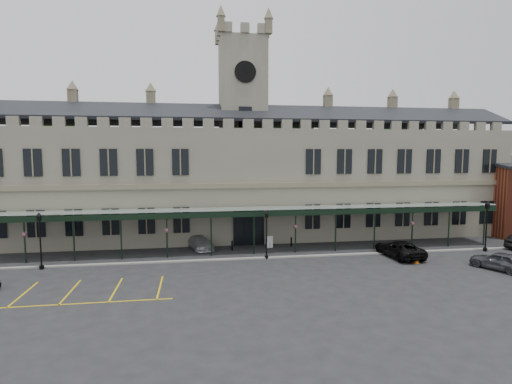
{
  "coord_description": "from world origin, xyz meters",
  "views": [
    {
      "loc": [
        -5.45,
        -29.23,
        9.51
      ],
      "look_at": [
        0.0,
        6.0,
        6.0
      ],
      "focal_mm": 28.0,
      "sensor_mm": 36.0,
      "label": 1
    }
  ],
  "objects": [
    {
      "name": "ground",
      "position": [
        0.0,
        0.0,
        0.0
      ],
      "size": [
        140.0,
        140.0,
        0.0
      ],
      "primitive_type": "plane",
      "color": "black"
    },
    {
      "name": "station_building",
      "position": [
        0.0,
        15.91,
        6.47
      ],
      "size": [
        60.0,
        10.36,
        17.3
      ],
      "color": "#6B6759",
      "rests_on": "ground"
    },
    {
      "name": "clock_tower",
      "position": [
        0.0,
        16.0,
        13.11
      ],
      "size": [
        5.6,
        5.6,
        24.8
      ],
      "color": "#6B6759",
      "rests_on": "ground"
    },
    {
      "name": "canopy",
      "position": [
        0.0,
        7.46,
        2.4
      ],
      "size": [
        50.0,
        4.1,
        4.3
      ],
      "color": "#8C9E93",
      "rests_on": "ground"
    },
    {
      "name": "kerb",
      "position": [
        0.0,
        5.5,
        0.06
      ],
      "size": [
        60.0,
        0.4,
        0.12
      ],
      "primitive_type": "cube",
      "color": "gray",
      "rests_on": "ground"
    },
    {
      "name": "parking_markings",
      "position": [
        -14.0,
        -1.5,
        0.0
      ],
      "size": [
        16.0,
        6.0,
        0.01
      ],
      "primitive_type": null,
      "color": "gold",
      "rests_on": "ground"
    },
    {
      "name": "tree_behind_left",
      "position": [
        -22.0,
        25.0,
        12.81
      ],
      "size": [
        6.0,
        6.0,
        16.0
      ],
      "color": "#332314",
      "rests_on": "ground"
    },
    {
      "name": "tree_behind_mid",
      "position": [
        8.0,
        25.0,
        12.81
      ],
      "size": [
        6.0,
        6.0,
        16.0
      ],
      "color": "#332314",
      "rests_on": "ground"
    },
    {
      "name": "tree_behind_right",
      "position": [
        24.0,
        25.0,
        12.81
      ],
      "size": [
        6.0,
        6.0,
        16.0
      ],
      "color": "#332314",
      "rests_on": "ground"
    },
    {
      "name": "lamp_post_left",
      "position": [
        -17.95,
        5.02,
        2.8
      ],
      "size": [
        0.45,
        0.45,
        4.72
      ],
      "color": "black",
      "rests_on": "ground"
    },
    {
      "name": "lamp_post_mid",
      "position": [
        0.87,
        5.43,
        2.61
      ],
      "size": [
        0.42,
        0.42,
        4.41
      ],
      "color": "black",
      "rests_on": "ground"
    },
    {
      "name": "lamp_post_right",
      "position": [
        22.34,
        4.87,
        2.91
      ],
      "size": [
        0.46,
        0.46,
        4.91
      ],
      "color": "black",
      "rests_on": "ground"
    },
    {
      "name": "traffic_cone",
      "position": [
        13.4,
        1.89,
        0.32
      ],
      "size": [
        0.41,
        0.41,
        0.65
      ],
      "rotation": [
        0.0,
        0.0,
        -0.25
      ],
      "color": "#E35707",
      "rests_on": "ground"
    },
    {
      "name": "sign_board",
      "position": [
        1.92,
        9.43,
        0.58
      ],
      "size": [
        0.68,
        0.2,
        1.18
      ],
      "rotation": [
        0.0,
        0.0,
        0.23
      ],
      "color": "black",
      "rests_on": "ground"
    },
    {
      "name": "bollard_left",
      "position": [
        -1.91,
        8.91,
        0.48
      ],
      "size": [
        0.17,
        0.17,
        0.95
      ],
      "primitive_type": "cylinder",
      "color": "black",
      "rests_on": "ground"
    },
    {
      "name": "bollard_right",
      "position": [
        4.24,
        9.79,
        0.46
      ],
      "size": [
        0.16,
        0.16,
        0.92
      ],
      "primitive_type": "cylinder",
      "color": "black",
      "rests_on": "ground"
    },
    {
      "name": "car_taxi",
      "position": [
        -5.0,
        10.0,
        0.63
      ],
      "size": [
        3.05,
        4.68,
        1.26
      ],
      "primitive_type": "imported",
      "rotation": [
        0.0,
        0.0,
        0.32
      ],
      "color": "#A3A5AB",
      "rests_on": "ground"
    },
    {
      "name": "car_van",
      "position": [
        13.0,
        4.18,
        0.75
      ],
      "size": [
        2.99,
        5.61,
        1.5
      ],
      "primitive_type": "imported",
      "rotation": [
        0.0,
        0.0,
        3.24
      ],
      "color": "black",
      "rests_on": "ground"
    },
    {
      "name": "car_right_a",
      "position": [
        19.0,
        -0.95,
        0.76
      ],
      "size": [
        3.48,
        4.79,
        1.52
      ],
      "primitive_type": "imported",
      "rotation": [
        0.0,
        0.0,
        3.57
      ],
      "color": "#383A40",
      "rests_on": "ground"
    }
  ]
}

